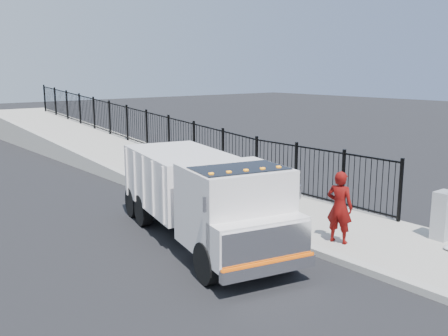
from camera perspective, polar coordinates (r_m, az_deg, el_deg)
ground at (r=13.81m, az=4.15°, el=-7.45°), size 120.00×120.00×0.00m
sidewalk at (r=13.95m, az=15.71°, el=-7.40°), size 3.55×12.00×0.12m
curb at (r=12.49m, az=10.53°, el=-9.28°), size 0.30×12.00×0.16m
ramp at (r=28.16m, az=-15.38°, el=1.81°), size 3.95×24.06×3.19m
iron_fence at (r=25.14m, az=-8.78°, el=3.06°), size 0.10×28.00×1.80m
truck at (r=12.72m, az=-2.45°, el=-2.87°), size 3.63×7.16×2.35m
worker at (r=12.80m, az=13.07°, el=-4.38°), size 0.61×0.77×1.84m
utility_cabinet at (r=13.99m, az=23.79°, el=-4.97°), size 0.55×0.40×1.25m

